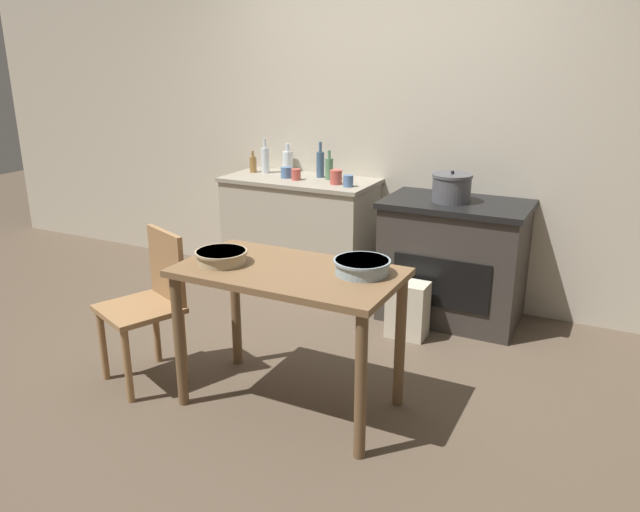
# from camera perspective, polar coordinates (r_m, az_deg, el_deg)

# --- Properties ---
(ground_plane) EXTENTS (14.00, 14.00, 0.00)m
(ground_plane) POSITION_cam_1_polar(r_m,az_deg,el_deg) (3.75, -3.59, -10.66)
(ground_plane) COLOR brown
(wall_back) EXTENTS (8.00, 0.07, 2.55)m
(wall_back) POSITION_cam_1_polar(r_m,az_deg,el_deg) (4.74, 6.00, 11.69)
(wall_back) COLOR beige
(wall_back) RESTS_ON ground_plane
(counter_cabinet) EXTENTS (1.16, 0.57, 0.89)m
(counter_cabinet) POSITION_cam_1_polar(r_m,az_deg,el_deg) (4.86, -1.78, 1.98)
(counter_cabinet) COLOR #B2A893
(counter_cabinet) RESTS_ON ground_plane
(stove) EXTENTS (0.97, 0.62, 0.85)m
(stove) POSITION_cam_1_polar(r_m,az_deg,el_deg) (4.42, 12.09, -0.40)
(stove) COLOR #38332D
(stove) RESTS_ON ground_plane
(work_table) EXTENTS (1.12, 0.62, 0.77)m
(work_table) POSITION_cam_1_polar(r_m,az_deg,el_deg) (3.17, -2.86, -3.31)
(work_table) COLOR brown
(work_table) RESTS_ON ground_plane
(chair) EXTENTS (0.52, 0.52, 0.86)m
(chair) POSITION_cam_1_polar(r_m,az_deg,el_deg) (3.63, -15.27, -4.04)
(chair) COLOR #997047
(chair) RESTS_ON ground_plane
(flour_sack) EXTENTS (0.26, 0.18, 0.38)m
(flour_sack) POSITION_cam_1_polar(r_m,az_deg,el_deg) (4.16, 8.01, -4.87)
(flour_sack) COLOR beige
(flour_sack) RESTS_ON ground_plane
(stock_pot) EXTENTS (0.27, 0.27, 0.21)m
(stock_pot) POSITION_cam_1_polar(r_m,az_deg,el_deg) (4.27, 11.94, 6.13)
(stock_pot) COLOR #4C4C51
(stock_pot) RESTS_ON stove
(mixing_bowl_large) EXTENTS (0.28, 0.28, 0.07)m
(mixing_bowl_large) POSITION_cam_1_polar(r_m,az_deg,el_deg) (3.05, 3.85, -0.90)
(mixing_bowl_large) COLOR #93A8B2
(mixing_bowl_large) RESTS_ON work_table
(mixing_bowl_small) EXTENTS (0.27, 0.27, 0.07)m
(mixing_bowl_small) POSITION_cam_1_polar(r_m,az_deg,el_deg) (3.24, -9.01, -0.01)
(mixing_bowl_small) COLOR tan
(mixing_bowl_small) RESTS_ON work_table
(bottle_far_left) EXTENTS (0.06, 0.06, 0.17)m
(bottle_far_left) POSITION_cam_1_polar(r_m,az_deg,el_deg) (5.02, -6.14, 8.37)
(bottle_far_left) COLOR olive
(bottle_far_left) RESTS_ON counter_cabinet
(bottle_left) EXTENTS (0.06, 0.06, 0.27)m
(bottle_left) POSITION_cam_1_polar(r_m,az_deg,el_deg) (4.78, 0.03, 8.44)
(bottle_left) COLOR #3D5675
(bottle_left) RESTS_ON counter_cabinet
(bottle_mid_left) EXTENTS (0.06, 0.06, 0.22)m
(bottle_mid_left) POSITION_cam_1_polar(r_m,az_deg,el_deg) (4.70, 0.84, 8.03)
(bottle_mid_left) COLOR #517F5B
(bottle_mid_left) RESTS_ON counter_cabinet
(bottle_center_left) EXTENTS (0.08, 0.08, 0.22)m
(bottle_center_left) POSITION_cam_1_polar(r_m,az_deg,el_deg) (5.03, -2.97, 8.69)
(bottle_center_left) COLOR silver
(bottle_center_left) RESTS_ON counter_cabinet
(bottle_center) EXTENTS (0.06, 0.06, 0.27)m
(bottle_center) POSITION_cam_1_polar(r_m,az_deg,el_deg) (4.98, -5.03, 8.78)
(bottle_center) COLOR silver
(bottle_center) RESTS_ON counter_cabinet
(cup_center_right) EXTENTS (0.07, 0.07, 0.08)m
(cup_center_right) POSITION_cam_1_polar(r_m,az_deg,el_deg) (4.45, 2.60, 6.87)
(cup_center_right) COLOR #4C6B99
(cup_center_right) RESTS_ON counter_cabinet
(cup_mid_right) EXTENTS (0.07, 0.07, 0.08)m
(cup_mid_right) POSITION_cam_1_polar(r_m,az_deg,el_deg) (4.69, -2.20, 7.46)
(cup_mid_right) COLOR #B74C42
(cup_mid_right) RESTS_ON counter_cabinet
(cup_right) EXTENTS (0.09, 0.09, 0.10)m
(cup_right) POSITION_cam_1_polar(r_m,az_deg,el_deg) (4.53, 1.47, 7.22)
(cup_right) COLOR #B74C42
(cup_right) RESTS_ON counter_cabinet
(cup_far_right) EXTENTS (0.08, 0.08, 0.08)m
(cup_far_right) POSITION_cam_1_polar(r_m,az_deg,el_deg) (4.77, -3.12, 7.64)
(cup_far_right) COLOR #4C6B99
(cup_far_right) RESTS_ON counter_cabinet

